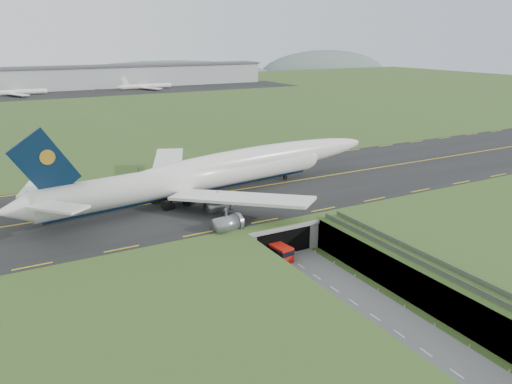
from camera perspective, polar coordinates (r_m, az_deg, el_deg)
ground at (r=91.67m, az=5.88°, el=-9.01°), size 900.00×900.00×0.00m
airfield_deck at (r=90.38m, az=5.94°, el=-7.31°), size 800.00×800.00×6.00m
trench_road at (r=86.28m, az=8.75°, el=-10.84°), size 12.00×75.00×0.20m
taxiway at (r=116.06m, az=-3.27°, el=0.03°), size 800.00×44.00×0.18m
tunnel_portal at (r=103.29m, az=0.68°, el=-3.79°), size 17.00×22.30×6.00m
guideway at (r=83.45m, az=19.93°, el=-8.74°), size 3.00×53.00×7.05m
jumbo_jet at (r=112.98m, az=-4.46°, el=2.30°), size 92.81×59.60×19.89m
shuttle_tram at (r=95.48m, az=2.35°, el=-6.71°), size 3.63×7.65×3.01m
cargo_terminal at (r=370.57m, az=-21.86°, el=11.99°), size 320.00×67.00×15.60m
distant_hills at (r=511.53m, az=-16.38°, el=11.63°), size 700.00×91.00×60.00m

